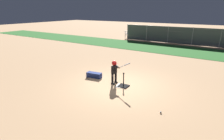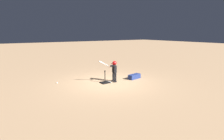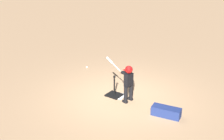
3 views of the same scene
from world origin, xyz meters
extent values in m
plane|color=tan|center=(0.00, 0.00, 0.00)|extent=(90.00, 90.00, 0.00)
cube|color=white|center=(0.13, -0.06, 0.01)|extent=(0.51, 0.51, 0.02)
cube|color=black|center=(0.24, -0.02, 0.02)|extent=(0.50, 0.45, 0.04)
cylinder|color=black|center=(0.24, -0.02, 0.35)|extent=(0.05, 0.05, 0.62)
cylinder|color=black|center=(0.24, -0.02, 0.68)|extent=(0.08, 0.08, 0.05)
cylinder|color=black|center=(-0.33, 0.18, 0.27)|extent=(0.13, 0.13, 0.55)
cube|color=black|center=(-0.31, 0.18, 0.03)|extent=(0.19, 0.11, 0.06)
cylinder|color=black|center=(-0.37, -0.08, 0.27)|extent=(0.13, 0.13, 0.55)
cube|color=black|center=(-0.35, -0.08, 0.03)|extent=(0.19, 0.11, 0.06)
cube|color=black|center=(-0.35, 0.05, 0.75)|extent=(0.19, 0.30, 0.41)
sphere|color=#936B4C|center=(-0.35, 0.05, 1.08)|extent=(0.21, 0.21, 0.21)
sphere|color=maroon|center=(-0.35, 0.05, 1.09)|extent=(0.25, 0.25, 0.25)
cube|color=maroon|center=(-0.25, 0.04, 1.06)|extent=(0.15, 0.20, 0.01)
cylinder|color=black|center=(-0.19, 0.08, 0.94)|extent=(0.33, 0.21, 0.12)
cylinder|color=black|center=(-0.20, -0.01, 0.94)|extent=(0.34, 0.14, 0.12)
sphere|color=#936B4C|center=(-0.05, 0.01, 0.92)|extent=(0.10, 0.10, 0.10)
cylinder|color=silver|center=(0.25, -0.02, 1.09)|extent=(0.62, 0.11, 0.36)
cylinder|color=silver|center=(0.44, -0.05, 1.19)|extent=(0.29, 0.10, 0.19)
cylinder|color=black|center=(-0.06, 0.02, 0.91)|extent=(0.04, 0.05, 0.05)
sphere|color=white|center=(2.54, -1.39, 0.04)|extent=(0.07, 0.07, 0.07)
cube|color=navy|center=(-1.74, 0.18, 0.14)|extent=(0.88, 0.45, 0.28)
camera|label=1|loc=(3.98, -7.04, 3.59)|focal=28.00mm
camera|label=2|loc=(5.09, 8.15, 2.78)|focal=28.00mm
camera|label=3|loc=(-5.02, 7.55, 4.69)|focal=50.00mm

